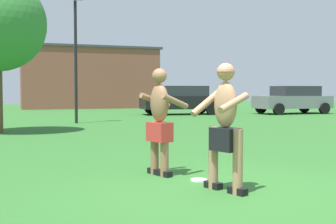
# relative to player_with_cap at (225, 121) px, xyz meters

# --- Properties ---
(ground_plane) EXTENTS (80.00, 80.00, 0.00)m
(ground_plane) POSITION_rel_player_with_cap_xyz_m (0.05, 0.02, -0.92)
(ground_plane) COLOR #2D6628
(player_with_cap) EXTENTS (0.70, 0.77, 1.68)m
(player_with_cap) POSITION_rel_player_with_cap_xyz_m (0.00, 0.00, 0.00)
(player_with_cap) COLOR black
(player_with_cap) RESTS_ON ground_plane
(player_in_red) EXTENTS (0.72, 0.77, 1.66)m
(player_in_red) POSITION_rel_player_with_cap_xyz_m (-0.45, 1.33, -0.04)
(player_in_red) COLOR black
(player_in_red) RESTS_ON ground_plane
(frisbee) EXTENTS (0.24, 0.24, 0.03)m
(frisbee) POSITION_rel_player_with_cap_xyz_m (-0.05, 0.73, -0.91)
(frisbee) COLOR white
(frisbee) RESTS_ON ground_plane
(car_black_mid_lot) EXTENTS (4.43, 2.30, 1.58)m
(car_black_mid_lot) POSITION_rel_player_with_cap_xyz_m (6.25, 17.49, -0.10)
(car_black_mid_lot) COLOR black
(car_black_mid_lot) RESTS_ON ground_plane
(car_gray_far_end) EXTENTS (4.30, 2.02, 1.58)m
(car_gray_far_end) POSITION_rel_player_with_cap_xyz_m (12.58, 16.10, -0.10)
(car_gray_far_end) COLOR slate
(car_gray_far_end) RESTS_ON ground_plane
(lamp_post) EXTENTS (0.60, 0.24, 5.16)m
(lamp_post) POSITION_rel_player_with_cap_xyz_m (-0.15, 12.82, 2.29)
(lamp_post) COLOR black
(lamp_post) RESTS_ON ground_plane
(outbuilding_behind_lot) EXTENTS (10.40, 4.57, 4.61)m
(outbuilding_behind_lot) POSITION_rel_player_with_cap_xyz_m (3.03, 28.66, 1.39)
(outbuilding_behind_lot) COLOR brown
(outbuilding_behind_lot) RESTS_ON ground_plane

